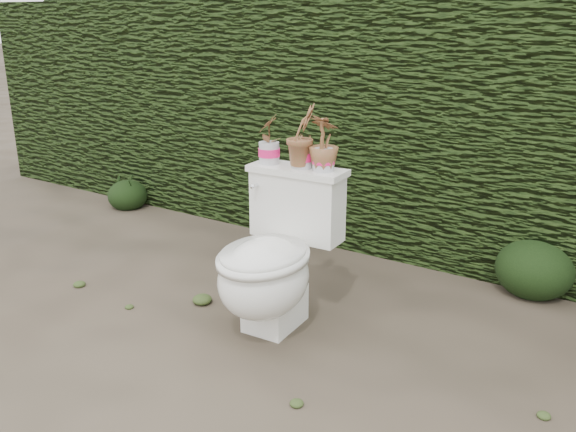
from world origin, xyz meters
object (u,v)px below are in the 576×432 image
Objects in this scene: toilet at (273,262)px; potted_plant_left at (269,140)px; potted_plant_center at (302,138)px; potted_plant_right at (324,145)px.

toilet is 3.24× the size of potted_plant_left.
potted_plant_center is (0.19, 0.01, 0.03)m from potted_plant_left.
potted_plant_left is 0.93× the size of potted_plant_right.
potted_plant_right is (0.13, 0.25, 0.55)m from toilet.
potted_plant_left is at bearing 124.46° from toilet.
potted_plant_right reaches higher than potted_plant_left.
potted_plant_center is 1.17× the size of potted_plant_right.
toilet is at bearing 177.53° from potted_plant_center.
potted_plant_center reaches higher than toilet.
potted_plant_right is at bearing 81.67° from potted_plant_left.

